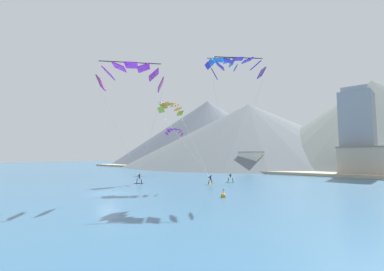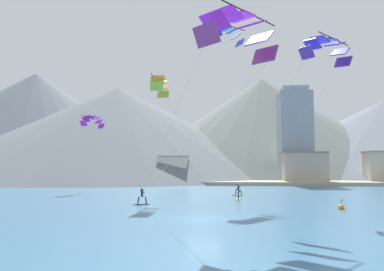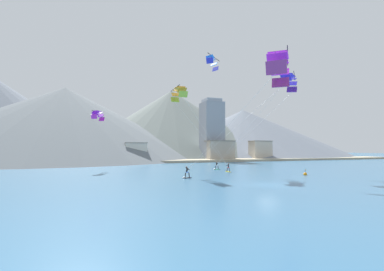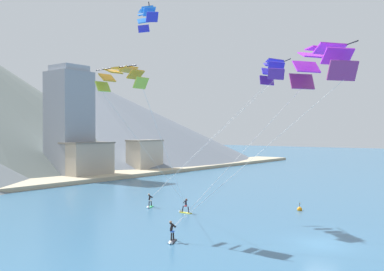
{
  "view_description": "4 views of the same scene",
  "coord_description": "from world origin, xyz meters",
  "px_view_note": "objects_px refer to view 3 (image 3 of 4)",
  "views": [
    {
      "loc": [
        29.18,
        -17.07,
        4.58
      ],
      "look_at": [
        1.45,
        13.94,
        7.96
      ],
      "focal_mm": 24.0,
      "sensor_mm": 36.0,
      "label": 1
    },
    {
      "loc": [
        1.37,
        -28.28,
        4.01
      ],
      "look_at": [
        -1.71,
        11.15,
        7.14
      ],
      "focal_mm": 35.0,
      "sensor_mm": 36.0,
      "label": 2
    },
    {
      "loc": [
        -18.26,
        -25.66,
        4.31
      ],
      "look_at": [
        -3.24,
        17.41,
        6.55
      ],
      "focal_mm": 24.0,
      "sensor_mm": 36.0,
      "label": 3
    },
    {
      "loc": [
        -32.68,
        -12.57,
        8.87
      ],
      "look_at": [
        -0.52,
        12.42,
        8.46
      ],
      "focal_mm": 40.0,
      "sensor_mm": 36.0,
      "label": 4
    }
  ],
  "objects_px": {
    "parafoil_kite_near_lead": "(279,66)",
    "parafoil_kite_distant_high_outer": "(98,114)",
    "kitesurfer_near_trail": "(216,167)",
    "kitesurfer_near_lead": "(186,174)",
    "parafoil_kite_near_trail": "(289,81)",
    "kitesurfer_mid_center": "(228,169)",
    "parafoil_kite_mid_center": "(179,93)",
    "race_marker_buoy": "(305,174)",
    "parafoil_kite_distant_low_drift": "(212,61)"
  },
  "relations": [
    {
      "from": "kitesurfer_near_trail",
      "to": "kitesurfer_mid_center",
      "type": "xyz_separation_m",
      "value": [
        -0.03,
        -5.2,
        -0.01
      ]
    },
    {
      "from": "kitesurfer_near_lead",
      "to": "parafoil_kite_distant_high_outer",
      "type": "xyz_separation_m",
      "value": [
        -12.44,
        20.61,
        10.7
      ]
    },
    {
      "from": "kitesurfer_near_trail",
      "to": "parafoil_kite_distant_high_outer",
      "type": "relative_size",
      "value": 0.34
    },
    {
      "from": "parafoil_kite_distant_high_outer",
      "to": "parafoil_kite_mid_center",
      "type": "bearing_deg",
      "value": -46.18
    },
    {
      "from": "kitesurfer_mid_center",
      "to": "kitesurfer_near_lead",
      "type": "bearing_deg",
      "value": -145.63
    },
    {
      "from": "parafoil_kite_near_lead",
      "to": "parafoil_kite_near_trail",
      "type": "height_order",
      "value": "parafoil_kite_near_trail"
    },
    {
      "from": "parafoil_kite_near_lead",
      "to": "parafoil_kite_distant_high_outer",
      "type": "distance_m",
      "value": 36.66
    },
    {
      "from": "kitesurfer_near_lead",
      "to": "parafoil_kite_distant_high_outer",
      "type": "relative_size",
      "value": 0.35
    },
    {
      "from": "kitesurfer_near_lead",
      "to": "kitesurfer_near_trail",
      "type": "xyz_separation_m",
      "value": [
        10.26,
        12.19,
        -0.07
      ]
    },
    {
      "from": "kitesurfer_near_trail",
      "to": "parafoil_kite_distant_high_outer",
      "type": "bearing_deg",
      "value": 159.66
    },
    {
      "from": "parafoil_kite_near_lead",
      "to": "parafoil_kite_near_trail",
      "type": "distance_m",
      "value": 13.47
    },
    {
      "from": "parafoil_kite_near_lead",
      "to": "parafoil_kite_near_trail",
      "type": "bearing_deg",
      "value": 44.89
    },
    {
      "from": "kitesurfer_mid_center",
      "to": "race_marker_buoy",
      "type": "distance_m",
      "value": 12.95
    },
    {
      "from": "kitesurfer_mid_center",
      "to": "parafoil_kite_mid_center",
      "type": "height_order",
      "value": "parafoil_kite_mid_center"
    },
    {
      "from": "kitesurfer_mid_center",
      "to": "race_marker_buoy",
      "type": "height_order",
      "value": "kitesurfer_mid_center"
    },
    {
      "from": "parafoil_kite_near_lead",
      "to": "parafoil_kite_distant_low_drift",
      "type": "xyz_separation_m",
      "value": [
        -0.45,
        20.08,
        7.13
      ]
    },
    {
      "from": "kitesurfer_mid_center",
      "to": "parafoil_kite_distant_high_outer",
      "type": "bearing_deg",
      "value": 149.02
    },
    {
      "from": "parafoil_kite_near_lead",
      "to": "parafoil_kite_distant_high_outer",
      "type": "bearing_deg",
      "value": 127.29
    },
    {
      "from": "parafoil_kite_near_lead",
      "to": "parafoil_kite_distant_low_drift",
      "type": "distance_m",
      "value": 21.31
    },
    {
      "from": "parafoil_kite_near_trail",
      "to": "race_marker_buoy",
      "type": "bearing_deg",
      "value": -90.51
    },
    {
      "from": "kitesurfer_near_trail",
      "to": "parafoil_kite_distant_high_outer",
      "type": "height_order",
      "value": "parafoil_kite_distant_high_outer"
    },
    {
      "from": "kitesurfer_mid_center",
      "to": "parafoil_kite_near_lead",
      "type": "height_order",
      "value": "parafoil_kite_near_lead"
    },
    {
      "from": "parafoil_kite_mid_center",
      "to": "kitesurfer_near_lead",
      "type": "bearing_deg",
      "value": -97.33
    },
    {
      "from": "parafoil_kite_mid_center",
      "to": "race_marker_buoy",
      "type": "relative_size",
      "value": 13.15
    },
    {
      "from": "kitesurfer_near_lead",
      "to": "kitesurfer_mid_center",
      "type": "height_order",
      "value": "kitesurfer_near_lead"
    },
    {
      "from": "kitesurfer_mid_center",
      "to": "parafoil_kite_near_trail",
      "type": "relative_size",
      "value": 0.11
    },
    {
      "from": "race_marker_buoy",
      "to": "parafoil_kite_near_trail",
      "type": "bearing_deg",
      "value": 89.49
    },
    {
      "from": "parafoil_kite_mid_center",
      "to": "kitesurfer_mid_center",
      "type": "bearing_deg",
      "value": 1.55
    },
    {
      "from": "kitesurfer_near_lead",
      "to": "parafoil_kite_distant_low_drift",
      "type": "height_order",
      "value": "parafoil_kite_distant_low_drift"
    },
    {
      "from": "parafoil_kite_distant_high_outer",
      "to": "parafoil_kite_near_lead",
      "type": "bearing_deg",
      "value": -52.71
    },
    {
      "from": "race_marker_buoy",
      "to": "kitesurfer_near_lead",
      "type": "bearing_deg",
      "value": 172.84
    },
    {
      "from": "kitesurfer_mid_center",
      "to": "parafoil_kite_mid_center",
      "type": "xyz_separation_m",
      "value": [
        -9.36,
        -0.25,
        13.39
      ]
    },
    {
      "from": "kitesurfer_near_lead",
      "to": "parafoil_kite_mid_center",
      "type": "relative_size",
      "value": 0.13
    },
    {
      "from": "parafoil_kite_near_trail",
      "to": "parafoil_kite_distant_high_outer",
      "type": "distance_m",
      "value": 37.48
    },
    {
      "from": "parafoil_kite_near_trail",
      "to": "race_marker_buoy",
      "type": "relative_size",
      "value": 15.58
    },
    {
      "from": "parafoil_kite_mid_center",
      "to": "race_marker_buoy",
      "type": "distance_m",
      "value": 24.59
    },
    {
      "from": "kitesurfer_mid_center",
      "to": "parafoil_kite_near_lead",
      "type": "bearing_deg",
      "value": -92.08
    },
    {
      "from": "parafoil_kite_near_lead",
      "to": "parafoil_kite_mid_center",
      "type": "xyz_separation_m",
      "value": [
        -8.8,
        15.16,
        -0.97
      ]
    },
    {
      "from": "kitesurfer_near_trail",
      "to": "parafoil_kite_near_lead",
      "type": "bearing_deg",
      "value": -91.65
    },
    {
      "from": "parafoil_kite_near_lead",
      "to": "parafoil_kite_mid_center",
      "type": "distance_m",
      "value": 17.56
    },
    {
      "from": "kitesurfer_near_lead",
      "to": "race_marker_buoy",
      "type": "height_order",
      "value": "kitesurfer_near_lead"
    },
    {
      "from": "kitesurfer_near_lead",
      "to": "parafoil_kite_mid_center",
      "type": "distance_m",
      "value": 14.94
    },
    {
      "from": "parafoil_kite_distant_high_outer",
      "to": "parafoil_kite_distant_low_drift",
      "type": "xyz_separation_m",
      "value": [
        21.65,
        -8.95,
        10.7
      ]
    },
    {
      "from": "kitesurfer_near_trail",
      "to": "parafoil_kite_mid_center",
      "type": "xyz_separation_m",
      "value": [
        -9.4,
        -5.45,
        13.37
      ]
    },
    {
      "from": "parafoil_kite_distant_low_drift",
      "to": "race_marker_buoy",
      "type": "xyz_separation_m",
      "value": [
        9.92,
        -14.06,
        -21.77
      ]
    },
    {
      "from": "kitesurfer_near_lead",
      "to": "kitesurfer_near_trail",
      "type": "bearing_deg",
      "value": 49.91
    },
    {
      "from": "parafoil_kite_near_lead",
      "to": "parafoil_kite_distant_high_outer",
      "type": "height_order",
      "value": "parafoil_kite_near_lead"
    },
    {
      "from": "parafoil_kite_distant_low_drift",
      "to": "parafoil_kite_near_lead",
      "type": "bearing_deg",
      "value": -88.71
    },
    {
      "from": "kitesurfer_mid_center",
      "to": "parafoil_kite_distant_low_drift",
      "type": "distance_m",
      "value": 22.01
    },
    {
      "from": "parafoil_kite_distant_high_outer",
      "to": "race_marker_buoy",
      "type": "distance_m",
      "value": 40.61
    }
  ]
}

